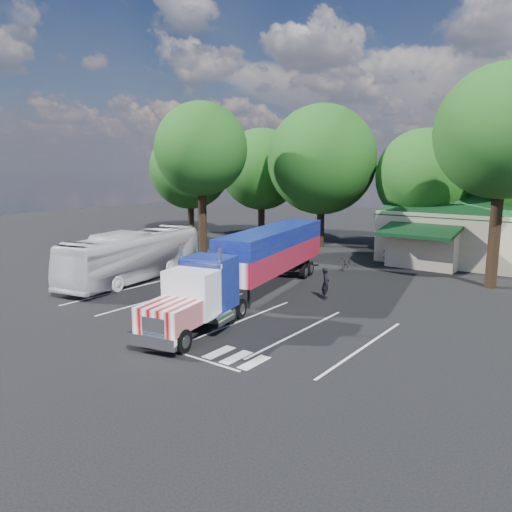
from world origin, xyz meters
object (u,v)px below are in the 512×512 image
Objects in this scene: semi_truck at (257,259)px; silver_sedan at (411,256)px; tour_bus at (133,256)px; woman at (326,283)px; bicycle at (346,264)px.

silver_sedan is (3.93, 14.42, -1.53)m from semi_truck.
silver_sedan is (13.07, 15.85, -0.95)m from tour_bus.
tour_bus is at bearing 81.27° from woman.
woman reaches higher than bicycle.
woman is 8.46m from bicycle.
semi_truck is at bearing -106.40° from bicycle.
silver_sedan is at bearing 62.77° from semi_truck.
bicycle is at bearing -5.17° from woman.
semi_truck is 4.16m from woman.
silver_sedan is at bearing 42.10° from bicycle.
semi_truck reaches higher than silver_sedan.
semi_truck is 10.14m from bicycle.
bicycle is 0.15× the size of tour_bus.
woman is 0.15× the size of tour_bus.
bicycle is at bearing 162.65° from silver_sedan.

